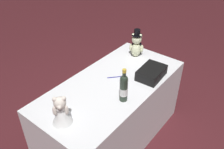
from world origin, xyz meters
name	(u,v)px	position (x,y,z in m)	size (l,w,h in m)	color
ground_plane	(112,136)	(0.00, 0.00, 0.00)	(12.00, 12.00, 0.00)	#47191E
reception_table	(112,112)	(0.00, 0.00, 0.36)	(1.52, 0.73, 0.72)	white
teddy_bear_groom	(136,45)	(-0.57, -0.11, 0.85)	(0.15, 0.14, 0.31)	beige
teddy_bear_bride	(61,110)	(0.60, 0.00, 0.83)	(0.20, 0.20, 0.24)	white
champagne_bottle	(124,88)	(0.12, 0.22, 0.85)	(0.07, 0.07, 0.31)	#273428
signing_pen	(115,77)	(-0.09, -0.04, 0.73)	(0.12, 0.11, 0.01)	navy
gift_case_black	(151,73)	(-0.31, 0.23, 0.77)	(0.30, 0.22, 0.10)	black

